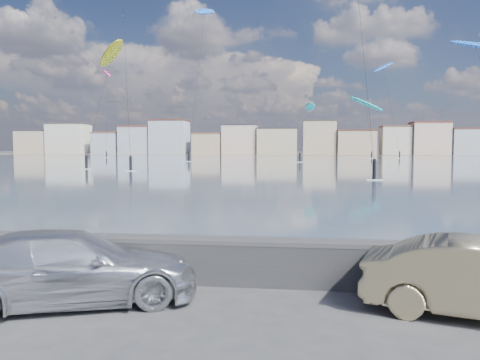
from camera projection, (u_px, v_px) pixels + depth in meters
name	position (u px, v px, depth m)	size (l,w,h in m)	color
ground	(149.00, 331.00, 7.59)	(700.00, 700.00, 0.00)	#333335
bay_water	(286.00, 162.00, 98.18)	(500.00, 177.00, 0.00)	#3C5463
far_shore_strip	(292.00, 154.00, 205.60)	(500.00, 60.00, 0.00)	#4C473D
seawall	(187.00, 257.00, 10.22)	(400.00, 0.36, 1.08)	#28282B
far_buildings	(295.00, 140.00, 191.16)	(240.79, 13.26, 14.60)	#CCB293
car_silver	(71.00, 267.00, 8.95)	(1.95, 4.80, 1.39)	silver
kitesurfer_1	(310.00, 108.00, 107.81)	(4.22, 18.98, 13.34)	#19BFBF
kitesurfer_2	(383.00, 68.00, 140.08)	(8.86, 17.97, 29.48)	blue
kitesurfer_6	(205.00, 13.00, 105.74)	(5.00, 14.96, 36.09)	blue
kitesurfer_10	(107.00, 75.00, 140.61)	(6.29, 11.65, 27.36)	#E5338C
kitesurfer_11	(111.00, 55.00, 70.83)	(8.21, 12.89, 19.25)	yellow
kitesurfer_12	(475.00, 46.00, 81.33)	(8.79, 16.23, 22.57)	blue
kitesurfer_15	(366.00, 104.00, 135.17)	(10.33, 12.30, 18.63)	#19BFBF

